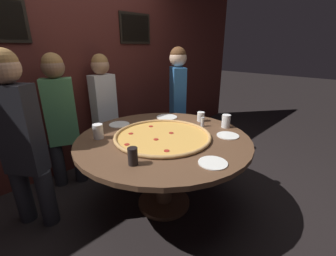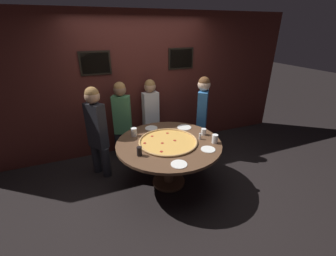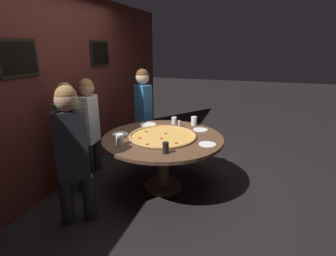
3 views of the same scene
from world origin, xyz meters
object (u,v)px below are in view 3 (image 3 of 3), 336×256
(drink_cup_near_right, at_px, (166,148))
(diner_centre_back, at_px, (72,149))
(diner_far_left, at_px, (90,122))
(diner_far_right, at_px, (143,108))
(white_plate_left_side, at_px, (200,130))
(dining_table, at_px, (163,146))
(drink_cup_by_shaker, at_px, (174,121))
(white_plate_far_back, at_px, (148,124))
(white_plate_near_front, at_px, (207,144))
(condiment_shaker, at_px, (179,124))
(drink_cup_far_left, at_px, (120,139))
(drink_cup_beside_pizza, at_px, (194,121))
(giant_pizza, at_px, (163,136))
(white_plate_right_side, at_px, (120,134))
(diner_side_right, at_px, (70,133))

(drink_cup_near_right, height_order, diner_centre_back, diner_centre_back)
(diner_far_left, height_order, diner_far_right, diner_far_right)
(diner_far_left, bearing_deg, diner_centre_back, 20.63)
(white_plate_left_side, relative_size, diner_centre_back, 0.13)
(dining_table, bearing_deg, drink_cup_near_right, -157.96)
(drink_cup_by_shaker, bearing_deg, white_plate_left_side, -112.34)
(white_plate_far_back, relative_size, diner_far_right, 0.16)
(white_plate_near_front, height_order, condiment_shaker, condiment_shaker)
(condiment_shaker, relative_size, diner_far_left, 0.07)
(dining_table, relative_size, drink_cup_by_shaker, 15.40)
(drink_cup_far_left, xyz_separation_m, white_plate_left_side, (0.86, -0.81, -0.06))
(drink_cup_near_right, height_order, condiment_shaker, drink_cup_near_right)
(drink_cup_near_right, height_order, diner_far_right, diner_far_right)
(white_plate_far_back, bearing_deg, drink_cup_beside_pizza, -75.07)
(drink_cup_beside_pizza, xyz_separation_m, white_plate_left_side, (-0.20, -0.14, -0.06))
(diner_far_right, bearing_deg, condiment_shaker, 3.62)
(dining_table, relative_size, drink_cup_near_right, 12.40)
(drink_cup_by_shaker, height_order, condiment_shaker, drink_cup_by_shaker)
(giant_pizza, relative_size, diner_centre_back, 0.58)
(giant_pizza, relative_size, white_plate_left_side, 4.35)
(drink_cup_beside_pizza, relative_size, diner_centre_back, 0.09)
(white_plate_right_side, distance_m, diner_far_left, 0.62)
(white_plate_right_side, bearing_deg, drink_cup_near_right, -118.32)
(drink_cup_far_left, distance_m, diner_far_right, 1.41)
(condiment_shaker, distance_m, diner_centre_back, 1.63)
(drink_cup_far_left, xyz_separation_m, diner_far_right, (1.38, 0.28, 0.05))
(white_plate_left_side, bearing_deg, white_plate_near_front, -160.64)
(drink_cup_by_shaker, bearing_deg, diner_centre_back, 157.96)
(white_plate_far_back, distance_m, diner_far_right, 0.59)
(white_plate_right_side, bearing_deg, diner_centre_back, 174.01)
(drink_cup_by_shaker, height_order, white_plate_near_front, drink_cup_by_shaker)
(diner_far_right, height_order, diner_centre_back, same)
(white_plate_left_side, height_order, condiment_shaker, condiment_shaker)
(diner_side_right, bearing_deg, dining_table, 138.32)
(white_plate_left_side, distance_m, diner_far_left, 1.62)
(drink_cup_by_shaker, height_order, diner_side_right, diner_side_right)
(drink_cup_near_right, xyz_separation_m, white_plate_far_back, (0.95, 0.60, -0.06))
(diner_far_left, xyz_separation_m, diner_far_right, (0.86, -0.49, 0.04))
(giant_pizza, relative_size, white_plate_far_back, 3.71)
(diner_far_left, relative_size, diner_side_right, 0.98)
(condiment_shaker, bearing_deg, white_plate_far_back, 93.89)
(dining_table, height_order, drink_cup_far_left, drink_cup_far_left)
(dining_table, bearing_deg, white_plate_near_front, -100.05)
(white_plate_near_front, relative_size, diner_side_right, 0.14)
(diner_far_left, bearing_deg, diner_side_right, 5.03)
(diner_centre_back, bearing_deg, white_plate_near_front, 179.42)
(white_plate_far_back, bearing_deg, giant_pizza, -139.28)
(drink_cup_near_right, xyz_separation_m, white_plate_right_side, (0.42, 0.78, -0.06))
(drink_cup_by_shaker, xyz_separation_m, white_plate_near_front, (-0.72, -0.63, -0.05))
(drink_cup_by_shaker, height_order, drink_cup_far_left, drink_cup_far_left)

